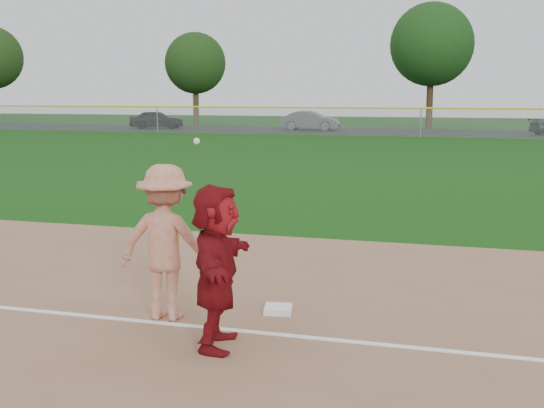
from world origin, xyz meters
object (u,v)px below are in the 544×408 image
(car_left, at_px, (157,120))
(car_mid, at_px, (310,121))
(base_runner, at_px, (216,267))
(first_base, at_px, (278,309))

(car_left, relative_size, car_mid, 0.95)
(base_runner, distance_m, car_mid, 48.46)
(first_base, relative_size, base_runner, 0.19)
(base_runner, relative_size, car_left, 0.44)
(car_left, height_order, car_mid, car_mid)
(car_left, xyz_separation_m, car_mid, (13.31, 0.83, 0.01))
(first_base, relative_size, car_mid, 0.08)
(car_mid, bearing_deg, car_left, 91.93)
(base_runner, xyz_separation_m, car_mid, (-9.37, 47.55, -0.21))
(base_runner, height_order, car_mid, base_runner)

